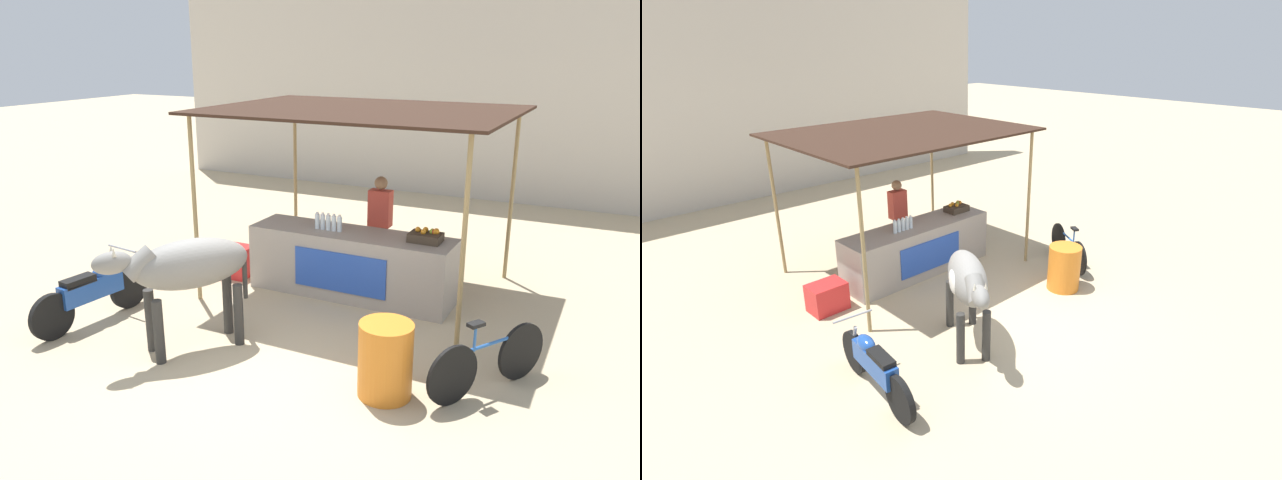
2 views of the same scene
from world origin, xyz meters
TOP-DOWN VIEW (x-y plane):
  - ground_plane at (0.00, 0.00)m, footprint 60.00×60.00m
  - building_wall_far at (0.00, 9.23)m, footprint 16.00×0.50m
  - stall_counter at (0.00, 2.20)m, footprint 3.00×0.82m
  - stall_awning at (0.00, 2.50)m, footprint 4.20×3.20m
  - water_bottle_row at (-0.35, 2.15)m, footprint 0.43×0.07m
  - fruit_crate at (1.09, 2.26)m, footprint 0.44×0.32m
  - vendor_behind_counter at (0.14, 2.95)m, footprint 0.34×0.22m
  - cooler_box at (-2.01, 2.10)m, footprint 0.60×0.44m
  - water_barrel at (1.45, -0.16)m, footprint 0.57×0.57m
  - cow at (-1.04, -0.23)m, footprint 1.32×1.71m
  - motorcycle_parked at (-2.65, -0.20)m, footprint 0.55×1.80m
  - bicycle_leaning at (2.39, 0.40)m, footprint 0.91×1.43m

SIDE VIEW (x-z plane):
  - ground_plane at x=0.00m, z-range 0.00..0.00m
  - cooler_box at x=-2.01m, z-range 0.00..0.48m
  - bicycle_leaning at x=2.39m, z-range -0.08..0.77m
  - water_barrel at x=1.45m, z-range 0.00..0.82m
  - motorcycle_parked at x=-2.65m, z-range -0.02..0.88m
  - stall_counter at x=0.00m, z-range 0.00..0.96m
  - vendor_behind_counter at x=0.14m, z-range 0.02..1.67m
  - cow at x=-1.04m, z-range 0.32..1.75m
  - fruit_crate at x=1.09m, z-range 0.94..1.13m
  - water_bottle_row at x=-0.35m, z-range 0.95..1.20m
  - stall_awning at x=0.00m, z-range 1.23..3.92m
  - building_wall_far at x=0.00m, z-range 0.00..5.88m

